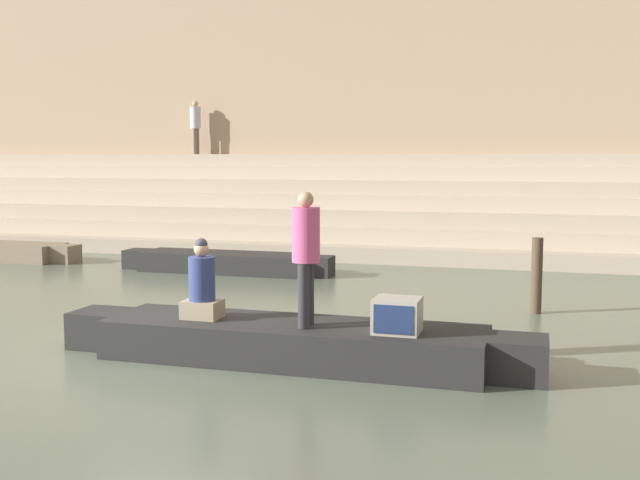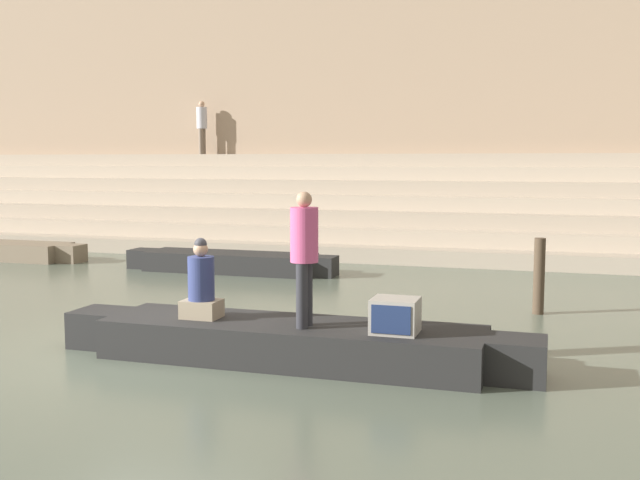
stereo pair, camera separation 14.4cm
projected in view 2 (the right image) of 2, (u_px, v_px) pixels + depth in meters
The scene contains 10 objects.
ground_plane at pixel (146, 351), 9.69m from camera, with size 120.00×120.00×0.00m, color #566051.
ghat_steps at pixel (367, 214), 20.96m from camera, with size 36.00×4.98×2.65m.
back_wall at pixel (387, 86), 22.81m from camera, with size 34.20×1.28×9.51m.
rowboat_main at pixel (291, 341), 9.19m from camera, with size 6.04×1.35×0.48m.
person_standing at pixel (304, 250), 8.86m from camera, with size 0.33×0.33×1.62m.
person_rowing at pixel (201, 286), 9.42m from camera, with size 0.47×0.37×1.02m.
tv_set at pixel (395, 316), 8.62m from camera, with size 0.53×0.49×0.40m.
moored_boat_shore at pixel (230, 262), 16.56m from camera, with size 4.87×1.07×0.43m.
mooring_post at pixel (539, 276), 11.99m from camera, with size 0.18×0.18×1.23m, color #473828.
person_on_steps at pixel (202, 124), 23.74m from camera, with size 0.33×0.33×1.67m.
Camera 2 is at (4.99, -8.37, 2.47)m, focal length 42.00 mm.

